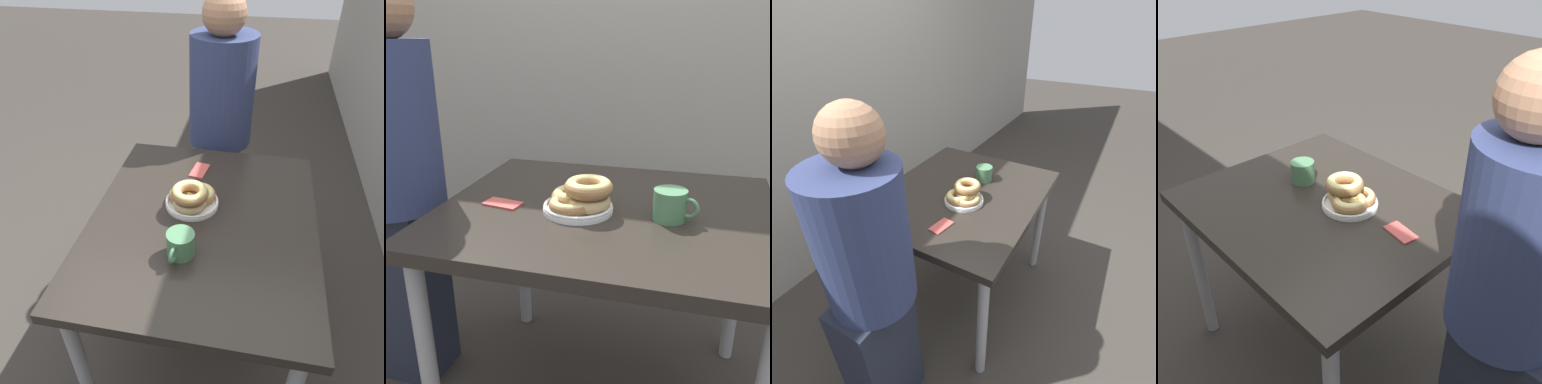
{
  "view_description": "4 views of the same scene",
  "coord_description": "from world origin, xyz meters",
  "views": [
    {
      "loc": [
        1.03,
        0.25,
        1.66
      ],
      "look_at": [
        -0.08,
        0.05,
        0.81
      ],
      "focal_mm": 35.0,
      "sensor_mm": 36.0,
      "label": 1
    },
    {
      "loc": [
        0.23,
        -1.07,
        1.24
      ],
      "look_at": [
        -0.08,
        0.05,
        0.81
      ],
      "focal_mm": 40.0,
      "sensor_mm": 36.0,
      "label": 2
    },
    {
      "loc": [
        -1.22,
        -0.6,
        1.62
      ],
      "look_at": [
        -0.08,
        0.05,
        0.81
      ],
      "focal_mm": 28.0,
      "sensor_mm": 36.0,
      "label": 3
    },
    {
      "loc": [
        -1.03,
        0.94,
        1.6
      ],
      "look_at": [
        -0.08,
        0.05,
        0.81
      ],
      "focal_mm": 40.0,
      "sensor_mm": 36.0,
      "label": 4
    }
  ],
  "objects": [
    {
      "name": "ground_plane",
      "position": [
        0.0,
        0.0,
        0.0
      ],
      "size": [
        14.0,
        14.0,
        0.0
      ],
      "primitive_type": "plane",
      "color": "#38332D"
    },
    {
      "name": "donut_plate",
      "position": [
        -0.07,
        0.04,
        0.79
      ],
      "size": [
        0.23,
        0.23,
        0.1
      ],
      "color": "white",
      "rests_on": "dining_table"
    },
    {
      "name": "napkin",
      "position": [
        -0.31,
        0.04,
        0.75
      ],
      "size": [
        0.12,
        0.08,
        0.01
      ],
      "color": "#BC4C47",
      "rests_on": "dining_table"
    },
    {
      "name": "coffee_mug",
      "position": [
        0.19,
        0.06,
        0.79
      ],
      "size": [
        0.13,
        0.09,
        0.09
      ],
      "color": "#4C7F56",
      "rests_on": "dining_table"
    },
    {
      "name": "person_figure",
      "position": [
        -0.73,
        0.08,
        0.75
      ],
      "size": [
        0.34,
        0.32,
        1.41
      ],
      "color": "#232838",
      "rests_on": "ground_plane"
    },
    {
      "name": "dining_table",
      "position": [
        0.0,
        0.1,
        0.66
      ],
      "size": [
        0.99,
        0.83,
        0.75
      ],
      "color": "#28231E",
      "rests_on": "ground_plane"
    }
  ]
}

